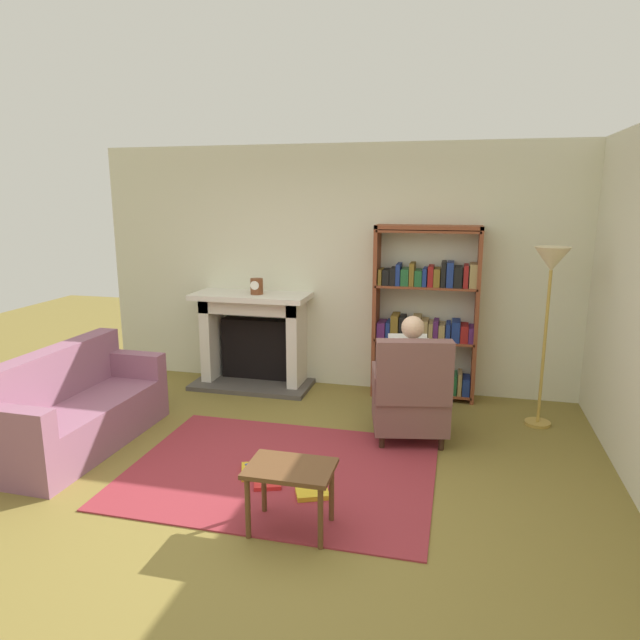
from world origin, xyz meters
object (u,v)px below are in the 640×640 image
object	(u,v)px
seated_reader	(410,370)
floor_lamp	(551,276)
armchair_reading	(411,396)
side_table	(290,476)
sofa_floral	(75,410)
bookshelf	(426,318)
fireplace	(254,336)
mantel_clock	(257,286)

from	to	relation	value
seated_reader	floor_lamp	bearing A→B (deg)	-166.69
armchair_reading	side_table	bearing A→B (deg)	56.76
sofa_floral	side_table	distance (m)	2.34
bookshelf	side_table	size ratio (longest dim) A/B	3.31
sofa_floral	fireplace	bearing A→B (deg)	-24.64
mantel_clock	sofa_floral	xyz separation A→B (m)	(-1.02, -1.85, -0.85)
seated_reader	sofa_floral	world-z (taller)	seated_reader
fireplace	mantel_clock	size ratio (longest dim) A/B	7.68
fireplace	seated_reader	world-z (taller)	seated_reader
bookshelf	mantel_clock	bearing A→B (deg)	-175.80
mantel_clock	bookshelf	xyz separation A→B (m)	(1.85, 0.14, -0.29)
bookshelf	armchair_reading	xyz separation A→B (m)	(-0.04, -1.20, -0.45)
bookshelf	floor_lamp	distance (m)	1.37
bookshelf	sofa_floral	distance (m)	3.53
seated_reader	floor_lamp	world-z (taller)	floor_lamp
seated_reader	side_table	size ratio (longest dim) A/B	2.04
fireplace	floor_lamp	bearing A→B (deg)	-9.33
sofa_floral	floor_lamp	size ratio (longest dim) A/B	1.01
mantel_clock	bookshelf	size ratio (longest dim) A/B	0.09
bookshelf	side_table	xyz separation A→B (m)	(-0.67, -2.78, -0.50)
bookshelf	seated_reader	xyz separation A→B (m)	(-0.06, -1.09, -0.26)
mantel_clock	floor_lamp	xyz separation A→B (m)	(2.97, -0.40, 0.27)
floor_lamp	side_table	bearing A→B (deg)	-128.72
bookshelf	seated_reader	world-z (taller)	bookshelf
fireplace	sofa_floral	bearing A→B (deg)	-115.74
floor_lamp	bookshelf	bearing A→B (deg)	154.45
bookshelf	armchair_reading	size ratio (longest dim) A/B	1.91
mantel_clock	seated_reader	world-z (taller)	mantel_clock
fireplace	sofa_floral	xyz separation A→B (m)	(-0.94, -1.95, -0.25)
side_table	floor_lamp	world-z (taller)	floor_lamp
fireplace	mantel_clock	xyz separation A→B (m)	(0.08, -0.10, 0.59)
fireplace	side_table	distance (m)	3.02
mantel_clock	armchair_reading	size ratio (longest dim) A/B	0.18
armchair_reading	seated_reader	distance (m)	0.23
fireplace	side_table	size ratio (longest dim) A/B	2.41
seated_reader	floor_lamp	xyz separation A→B (m)	(1.19, 0.55, 0.82)
mantel_clock	bookshelf	bearing A→B (deg)	4.20
mantel_clock	seated_reader	size ratio (longest dim) A/B	0.15
bookshelf	fireplace	bearing A→B (deg)	-178.92
sofa_floral	mantel_clock	bearing A→B (deg)	-27.73
seated_reader	bookshelf	bearing A→B (deg)	-104.80
armchair_reading	sofa_floral	xyz separation A→B (m)	(-2.83, -0.79, -0.10)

